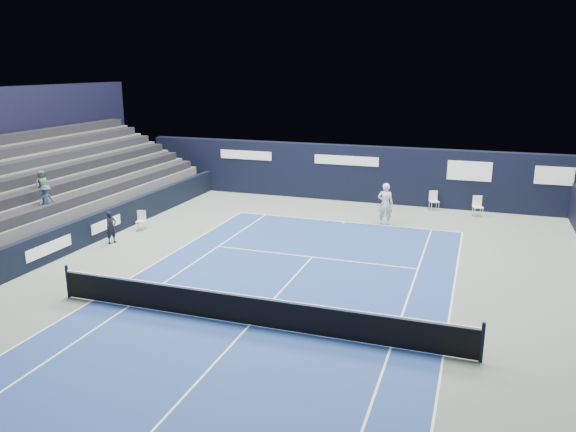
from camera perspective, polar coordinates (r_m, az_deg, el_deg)
name	(u,v)px	position (r m, az deg, el deg)	size (l,w,h in m)	color
ground	(273,299)	(18.40, -1.49, -8.47)	(48.00, 48.00, 0.00)	#586960
court_surface	(250,325)	(16.71, -3.93, -11.02)	(10.97, 23.77, 0.01)	navy
folding_chair_back_a	(434,197)	(30.40, 14.57, 1.87)	(0.59, 0.60, 1.02)	silver
folding_chair_back_b	(478,205)	(29.74, 18.70, 1.10)	(0.57, 0.56, 1.04)	white
line_judge_chair	(141,219)	(26.70, -14.69, -0.29)	(0.49, 0.48, 0.90)	silver
line_judge	(111,227)	(24.96, -17.52, -1.10)	(0.51, 0.34, 1.41)	black
court_markings	(250,325)	(16.71, -3.93, -11.00)	(11.03, 23.83, 0.00)	white
tennis_net	(249,309)	(16.49, -3.96, -9.45)	(12.90, 0.10, 1.10)	black
back_sponsor_wall	(365,174)	(31.41, 7.81, 4.26)	(26.00, 0.63, 3.10)	black
side_barrier_left	(103,224)	(25.97, -18.31, -0.79)	(0.33, 22.00, 1.20)	black
spectator_stand	(46,184)	(28.81, -23.34, 3.01)	(6.00, 18.00, 6.40)	#464648
tennis_player	(385,204)	(26.99, 9.85, 1.23)	(0.74, 0.86, 2.02)	silver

